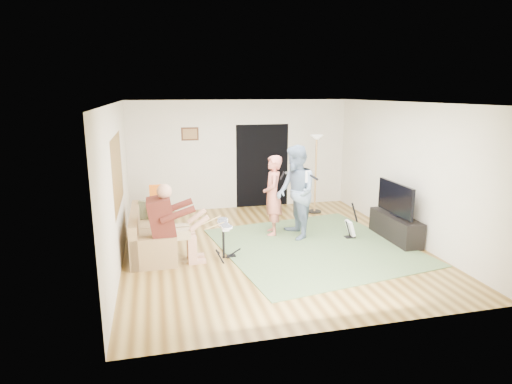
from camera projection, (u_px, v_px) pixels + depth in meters
floor at (273, 247)px, 8.16m from camera, size 6.00×6.00×0.00m
walls at (274, 178)px, 7.85m from camera, size 5.50×6.00×2.70m
ceiling at (274, 103)px, 7.54m from camera, size 6.00×6.00×0.00m
window_blinds at (117, 171)px, 7.37m from camera, size 0.00×2.05×2.05m
doorway at (262, 166)px, 10.87m from camera, size 2.10×0.00×2.10m
picture_frame at (190, 134)px, 10.27m from camera, size 0.42×0.03×0.32m
area_rug at (314, 246)px, 8.17m from camera, size 3.86×3.97×0.02m
sofa at (149, 238)px, 7.89m from camera, size 0.78×1.88×0.76m
drummer at (173, 232)px, 7.31m from camera, size 0.91×0.51×1.40m
drum_kit at (224, 242)px, 7.56m from camera, size 0.37×0.66×0.68m
singer at (273, 196)px, 8.72m from camera, size 0.51×0.67×1.65m
microphone at (282, 176)px, 8.67m from camera, size 0.06×0.06×0.24m
guitarist at (296, 192)px, 8.49m from camera, size 0.73×0.92×1.88m
guitar_held at (306, 175)px, 8.46m from camera, size 0.15×0.61×0.26m
guitar_spare at (350, 228)px, 8.62m from camera, size 0.26×0.24×0.73m
torchiere_lamp at (316, 160)px, 10.23m from camera, size 0.34×0.34×1.89m
dining_chair at (159, 213)px, 9.28m from camera, size 0.40×0.42×0.92m
tv_cabinet at (395, 227)px, 8.53m from camera, size 0.40×1.40×0.50m
television at (395, 198)px, 8.38m from camera, size 0.06×1.18×0.62m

